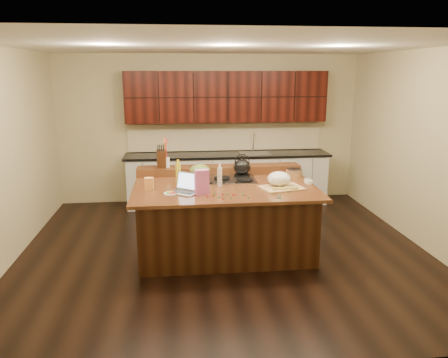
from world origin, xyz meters
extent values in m
cube|color=black|center=(0.00, 0.00, -0.01)|extent=(5.50, 5.00, 0.01)
cube|color=silver|center=(0.00, 0.00, 2.71)|extent=(5.50, 5.00, 0.01)
cube|color=tan|center=(0.00, 2.50, 1.35)|extent=(5.50, 0.01, 2.70)
cube|color=tan|center=(0.00, -2.50, 1.35)|extent=(5.50, 0.01, 2.70)
cube|color=tan|center=(-2.75, 0.00, 1.35)|extent=(0.01, 5.00, 2.70)
cube|color=tan|center=(2.75, 0.00, 1.35)|extent=(0.01, 5.00, 2.70)
cube|color=black|center=(0.00, 0.00, 0.44)|extent=(2.22, 1.42, 0.88)
cube|color=black|center=(0.00, 0.00, 0.90)|extent=(2.40, 1.60, 0.04)
cube|color=black|center=(0.00, 0.70, 0.98)|extent=(2.40, 0.30, 0.12)
cube|color=gray|center=(0.00, 0.30, 0.93)|extent=(0.92, 0.52, 0.02)
cylinder|color=black|center=(-0.30, 0.43, 0.95)|extent=(0.22, 0.22, 0.03)
cylinder|color=black|center=(0.30, 0.43, 0.95)|extent=(0.22, 0.22, 0.03)
cylinder|color=black|center=(-0.30, 0.17, 0.95)|extent=(0.22, 0.22, 0.03)
cylinder|color=black|center=(0.30, 0.17, 0.95)|extent=(0.22, 0.22, 0.03)
cylinder|color=black|center=(0.00, 0.30, 0.95)|extent=(0.22, 0.22, 0.03)
cube|color=silver|center=(0.30, 2.17, 0.45)|extent=(3.60, 0.62, 0.90)
cube|color=black|center=(0.30, 2.17, 0.92)|extent=(3.70, 0.66, 0.04)
cube|color=gray|center=(0.80, 2.17, 0.94)|extent=(0.55, 0.42, 0.01)
cylinder|color=gray|center=(0.80, 2.35, 1.12)|extent=(0.02, 0.02, 0.36)
cube|color=black|center=(0.30, 2.32, 1.95)|extent=(3.60, 0.34, 0.90)
cube|color=tan|center=(0.30, 2.48, 1.20)|extent=(3.60, 0.03, 0.50)
ellipsoid|color=black|center=(0.30, 0.43, 1.08)|extent=(0.32, 0.32, 0.22)
ellipsoid|color=olive|center=(-0.30, 0.43, 1.04)|extent=(0.37, 0.37, 0.16)
cube|color=#B7B7BC|center=(-0.55, -0.30, 0.93)|extent=(0.42, 0.40, 0.02)
cube|color=black|center=(-0.55, -0.30, 0.94)|extent=(0.32, 0.29, 0.00)
cube|color=#B7B7BC|center=(-0.48, -0.20, 1.05)|extent=(0.32, 0.26, 0.22)
cube|color=silver|center=(-0.48, -0.21, 1.05)|extent=(0.28, 0.23, 0.19)
cylinder|color=yellow|center=(-0.60, 0.22, 1.06)|extent=(0.09, 0.09, 0.27)
cylinder|color=silver|center=(-0.07, -0.02, 1.04)|extent=(0.08, 0.08, 0.25)
cube|color=tan|center=(0.72, -0.23, 0.93)|extent=(0.60, 0.49, 0.02)
ellipsoid|color=white|center=(0.70, -0.16, 1.04)|extent=(0.30, 0.30, 0.19)
cube|color=#EDD872|center=(0.62, -0.36, 0.96)|extent=(0.11, 0.03, 0.03)
cube|color=#EDD872|center=(0.74, -0.36, 0.96)|extent=(0.11, 0.03, 0.03)
cube|color=#EDD872|center=(0.85, -0.36, 0.96)|extent=(0.11, 0.03, 0.03)
cylinder|color=gray|center=(0.83, -0.25, 0.95)|extent=(0.20, 0.08, 0.01)
cylinder|color=white|center=(1.15, 0.05, 0.94)|extent=(0.11, 0.11, 0.04)
cylinder|color=white|center=(1.15, -0.01, 0.94)|extent=(0.10, 0.10, 0.04)
cylinder|color=white|center=(0.98, 0.42, 0.94)|extent=(0.12, 0.12, 0.04)
cylinder|color=#996B3F|center=(1.06, 0.43, 0.97)|extent=(0.30, 0.30, 0.09)
cone|color=silver|center=(0.58, -0.66, 0.96)|extent=(0.10, 0.10, 0.07)
cube|color=pink|center=(-0.32, -0.38, 1.08)|extent=(0.18, 0.13, 0.31)
cylinder|color=white|center=(-0.71, -0.32, 0.93)|extent=(0.23, 0.23, 0.01)
cube|color=#F6A957|center=(-0.98, -0.09, 1.00)|extent=(0.11, 0.08, 0.16)
cylinder|color=white|center=(-0.78, 0.70, 1.11)|extent=(0.15, 0.15, 0.14)
cube|color=black|center=(-0.84, 0.70, 1.16)|extent=(0.14, 0.21, 0.25)
ellipsoid|color=red|center=(-0.09, -0.62, 0.93)|extent=(0.02, 0.02, 0.02)
ellipsoid|color=#198C26|center=(0.22, -0.61, 0.93)|extent=(0.02, 0.02, 0.02)
ellipsoid|color=red|center=(0.20, -0.51, 0.93)|extent=(0.02, 0.02, 0.02)
ellipsoid|color=#198C26|center=(0.18, -0.47, 0.93)|extent=(0.02, 0.02, 0.02)
ellipsoid|color=red|center=(-0.07, -0.42, 0.93)|extent=(0.02, 0.02, 0.02)
ellipsoid|color=#198C26|center=(-0.12, -0.56, 0.93)|extent=(0.02, 0.02, 0.02)
ellipsoid|color=red|center=(0.05, -0.46, 0.93)|extent=(0.02, 0.02, 0.02)
ellipsoid|color=#198C26|center=(0.01, -0.60, 0.93)|extent=(0.02, 0.02, 0.02)
ellipsoid|color=red|center=(-0.26, -0.54, 0.93)|extent=(0.02, 0.02, 0.02)
ellipsoid|color=#198C26|center=(-0.01, -0.43, 0.93)|extent=(0.02, 0.02, 0.02)
ellipsoid|color=red|center=(0.07, -0.49, 0.93)|extent=(0.02, 0.02, 0.02)
ellipsoid|color=#198C26|center=(-0.08, -0.59, 0.93)|extent=(0.02, 0.02, 0.02)
ellipsoid|color=red|center=(-0.09, -0.54, 0.93)|extent=(0.02, 0.02, 0.02)
ellipsoid|color=#198C26|center=(-0.18, -0.42, 0.93)|extent=(0.02, 0.02, 0.02)
ellipsoid|color=red|center=(-0.20, -0.50, 0.93)|extent=(0.02, 0.02, 0.02)
camera|label=1|loc=(-0.62, -5.56, 2.41)|focal=35.00mm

